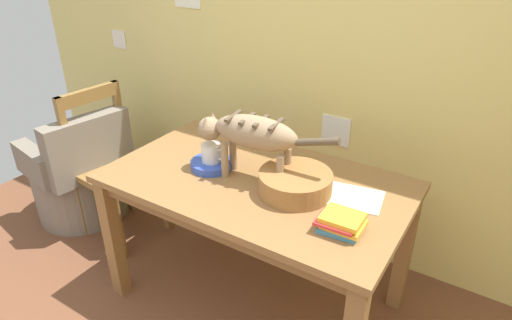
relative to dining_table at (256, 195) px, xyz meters
The scene contains 10 objects.
wall_rear 0.93m from the dining_table, 88.18° to the left, with size 4.70×0.11×2.50m.
dining_table is the anchor object (origin of this frame).
cat 0.31m from the dining_table, behind, with size 0.68×0.18×0.31m.
saucer_bowl 0.27m from the dining_table, behind, with size 0.20×0.20×0.04m, color #2F4CBA.
coffee_mug 0.29m from the dining_table, behind, with size 0.14×0.09×0.09m.
magazine 0.45m from the dining_table, 11.04° to the left, with size 0.28×0.20×0.01m, color silver.
book_stack 0.53m from the dining_table, 18.01° to the right, with size 0.18×0.15×0.07m.
wicker_basket 0.25m from the dining_table, ahead, with size 0.33×0.33×0.10m.
wooden_chair_near 1.10m from the dining_table, behind, with size 0.46×0.46×0.94m.
wicker_armchair 1.48m from the dining_table, behind, with size 0.64×0.66×0.78m.
Camera 1 is at (0.93, -0.35, 1.78)m, focal length 30.91 mm.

